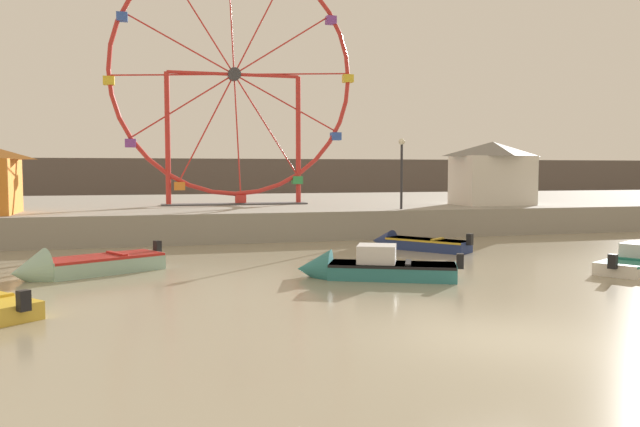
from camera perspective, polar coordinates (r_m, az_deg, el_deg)
ground_plane at (r=13.04m, az=16.12°, el=-10.66°), size 240.00×240.00×0.00m
quay_promenade at (r=39.85m, az=-5.65°, el=0.20°), size 110.00×23.00×1.34m
distant_town_skyline at (r=66.93m, az=-9.58°, el=2.98°), size 140.00×3.00×4.40m
motorboat_seafoam at (r=20.96m, az=-20.90°, el=-4.44°), size 4.69×3.40×1.35m
motorboat_navy_blue at (r=26.33m, az=8.35°, el=-2.64°), size 3.43×4.08×1.06m
motorboat_teal_painted at (r=19.16m, az=4.11°, el=-4.88°), size 4.86×3.11×1.39m
ferris_wheel_red_frame at (r=35.51m, az=-7.72°, el=11.95°), size 13.53×1.20×13.71m
carnival_booth_white_ticket at (r=36.14m, az=15.23°, el=3.61°), size 4.49×3.03×3.46m
promenade_lamp_near at (r=31.27m, az=7.34°, el=4.60°), size 0.32×0.32×3.45m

